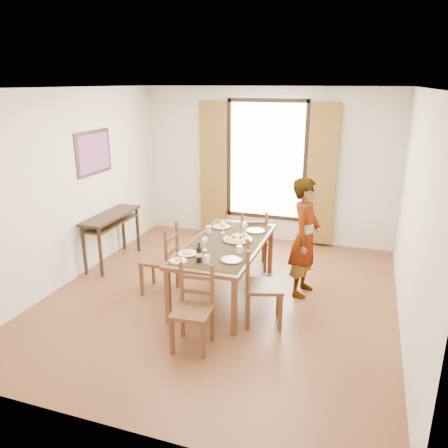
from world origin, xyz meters
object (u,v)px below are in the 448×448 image
(pasta_platter, at_px, (237,237))
(dining_table, at_px, (225,247))
(man, at_px, (305,238))
(console_table, at_px, (111,221))

(pasta_platter, bearing_deg, dining_table, -134.91)
(man, bearing_deg, console_table, 95.84)
(console_table, xyz_separation_m, man, (3.04, -0.12, 0.12))
(dining_table, bearing_deg, console_table, 165.94)
(console_table, bearing_deg, man, -2.30)
(man, distance_m, pasta_platter, 0.90)
(dining_table, relative_size, man, 1.22)
(console_table, bearing_deg, dining_table, -14.06)
(man, relative_size, pasta_platter, 4.02)
(dining_table, bearing_deg, pasta_platter, 45.09)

